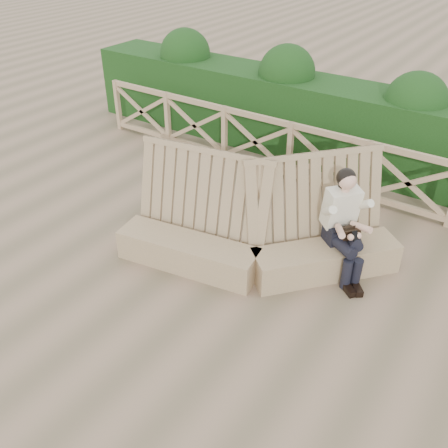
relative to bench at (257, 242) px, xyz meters
The scene contains 5 objects.
ground 1.01m from the bench, 100.76° to the right, with size 60.00×60.00×0.00m, color brown.
bench is the anchor object (origin of this frame).
woman 1.21m from the bench, 30.85° to the left, with size 0.91×0.87×1.50m.
guardrail 2.59m from the bench, 93.86° to the left, with size 10.10×0.09×1.10m.
hedge 3.80m from the bench, 92.64° to the left, with size 12.00×1.20×1.50m, color black.
Camera 1 is at (2.99, -3.96, 4.34)m, focal length 40.00 mm.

